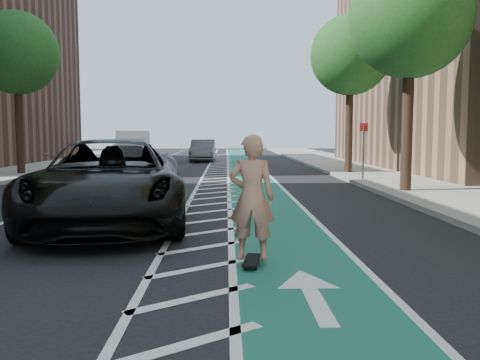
{
  "coord_description": "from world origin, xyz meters",
  "views": [
    {
      "loc": [
        1.91,
        -8.93,
        2.05
      ],
      "look_at": [
        2.19,
        1.31,
        1.1
      ],
      "focal_mm": 38.0,
      "sensor_mm": 36.0,
      "label": 1
    }
  ],
  "objects_px": {
    "barrel_a": "(36,203)",
    "suv_far": "(128,162)",
    "suv_near": "(110,182)",
    "skateboarder": "(252,197)"
  },
  "relations": [
    {
      "from": "barrel_a",
      "to": "suv_far",
      "type": "bearing_deg",
      "value": 89.16
    },
    {
      "from": "suv_far",
      "to": "barrel_a",
      "type": "xyz_separation_m",
      "value": [
        -0.15,
        -10.41,
        -0.38
      ]
    },
    {
      "from": "suv_near",
      "to": "suv_far",
      "type": "xyz_separation_m",
      "value": [
        -1.69,
        10.9,
        -0.18
      ]
    },
    {
      "from": "skateboarder",
      "to": "suv_far",
      "type": "relative_size",
      "value": 0.36
    },
    {
      "from": "suv_far",
      "to": "suv_near",
      "type": "bearing_deg",
      "value": -87.05
    },
    {
      "from": "suv_near",
      "to": "suv_far",
      "type": "bearing_deg",
      "value": 91.79
    },
    {
      "from": "suv_far",
      "to": "barrel_a",
      "type": "height_order",
      "value": "suv_far"
    },
    {
      "from": "skateboarder",
      "to": "suv_near",
      "type": "xyz_separation_m",
      "value": [
        -3.01,
        3.75,
        -0.11
      ]
    },
    {
      "from": "suv_near",
      "to": "barrel_a",
      "type": "distance_m",
      "value": 1.99
    },
    {
      "from": "skateboarder",
      "to": "barrel_a",
      "type": "bearing_deg",
      "value": -33.0
    }
  ]
}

